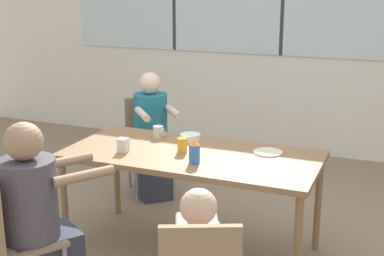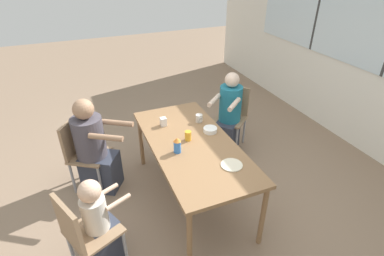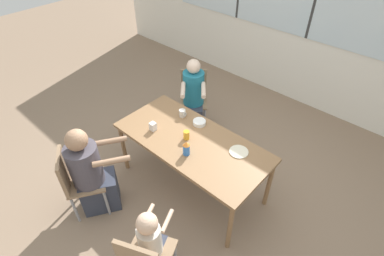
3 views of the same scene
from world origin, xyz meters
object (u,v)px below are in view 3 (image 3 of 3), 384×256
(sippy_cup, at_px, (186,148))
(bowl_white_shallow, at_px, (199,122))
(person_woman_green_shirt, at_px, (92,175))
(person_toddler, at_px, (153,247))
(person_man_blue_shirt, at_px, (193,100))
(chair_for_man_blue_shirt, at_px, (194,93))
(chair_for_woman_green_shirt, at_px, (76,178))
(milk_carton_small, at_px, (153,126))
(coffee_mug, at_px, (182,113))
(juice_glass, at_px, (186,135))

(sippy_cup, relative_size, bowl_white_shallow, 1.10)
(person_woman_green_shirt, bearing_deg, sippy_cup, 79.46)
(person_woman_green_shirt, xyz_separation_m, person_toddler, (1.07, -0.09, -0.06))
(person_man_blue_shirt, height_order, bowl_white_shallow, person_man_blue_shirt)
(person_toddler, bearing_deg, chair_for_man_blue_shirt, 99.11)
(chair_for_woman_green_shirt, bearing_deg, milk_carton_small, 107.92)
(chair_for_woman_green_shirt, distance_m, milk_carton_small, 1.00)
(chair_for_woman_green_shirt, distance_m, person_man_blue_shirt, 1.96)
(chair_for_woman_green_shirt, distance_m, bowl_white_shallow, 1.51)
(sippy_cup, bearing_deg, coffee_mug, 137.06)
(person_man_blue_shirt, bearing_deg, chair_for_woman_green_shirt, 50.35)
(coffee_mug, xyz_separation_m, juice_glass, (0.31, -0.26, 0.01))
(person_man_blue_shirt, bearing_deg, chair_for_man_blue_shirt, -90.00)
(chair_for_man_blue_shirt, relative_size, sippy_cup, 5.25)
(sippy_cup, bearing_deg, person_woman_green_shirt, -133.00)
(coffee_mug, relative_size, juice_glass, 0.88)
(chair_for_man_blue_shirt, distance_m, person_man_blue_shirt, 0.17)
(juice_glass, relative_size, bowl_white_shallow, 0.68)
(person_woman_green_shirt, height_order, bowl_white_shallow, person_woman_green_shirt)
(bowl_white_shallow, bearing_deg, person_woman_green_shirt, -111.43)
(chair_for_woman_green_shirt, height_order, person_toddler, person_toddler)
(person_man_blue_shirt, xyz_separation_m, sippy_cup, (0.85, -1.06, 0.33))
(chair_for_woman_green_shirt, xyz_separation_m, chair_for_man_blue_shirt, (-0.16, 2.08, 0.00))
(coffee_mug, relative_size, milk_carton_small, 0.93)
(person_man_blue_shirt, distance_m, coffee_mug, 0.77)
(person_man_blue_shirt, xyz_separation_m, bowl_white_shallow, (0.62, -0.59, 0.27))
(coffee_mug, xyz_separation_m, bowl_white_shallow, (0.25, 0.02, -0.02))
(person_woman_green_shirt, distance_m, person_man_blue_shirt, 1.82)
(chair_for_man_blue_shirt, distance_m, sippy_cup, 1.55)
(chair_for_woman_green_shirt, height_order, sippy_cup, sippy_cup)
(chair_for_man_blue_shirt, xyz_separation_m, juice_glass, (0.79, -1.00, 0.29))
(sippy_cup, xyz_separation_m, milk_carton_small, (-0.56, 0.03, -0.04))
(chair_for_man_blue_shirt, height_order, coffee_mug, chair_for_man_blue_shirt)
(chair_for_woman_green_shirt, bearing_deg, bowl_white_shallow, 99.80)
(person_man_blue_shirt, distance_m, juice_glass, 1.15)
(person_woman_green_shirt, xyz_separation_m, person_man_blue_shirt, (-0.14, 1.81, -0.00))
(chair_for_man_blue_shirt, distance_m, coffee_mug, 0.92)
(person_toddler, height_order, milk_carton_small, person_toddler)
(person_woman_green_shirt, distance_m, milk_carton_small, 0.86)
(chair_for_woman_green_shirt, distance_m, person_toddler, 1.17)
(person_toddler, bearing_deg, bowl_white_shallow, 90.26)
(chair_for_man_blue_shirt, xyz_separation_m, milk_carton_small, (0.40, -1.15, 0.29))
(person_toddler, bearing_deg, person_man_blue_shirt, 98.52)
(person_woman_green_shirt, bearing_deg, milk_carton_small, 111.60)
(milk_carton_small, bearing_deg, sippy_cup, -3.29)
(person_man_blue_shirt, bearing_deg, person_toddler, 81.41)
(chair_for_man_blue_shirt, relative_size, person_man_blue_shirt, 0.76)
(coffee_mug, bearing_deg, sippy_cup, -42.94)
(chair_for_man_blue_shirt, xyz_separation_m, coffee_mug, (0.48, -0.73, 0.28))
(chair_for_man_blue_shirt, bearing_deg, milk_carton_small, 68.08)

